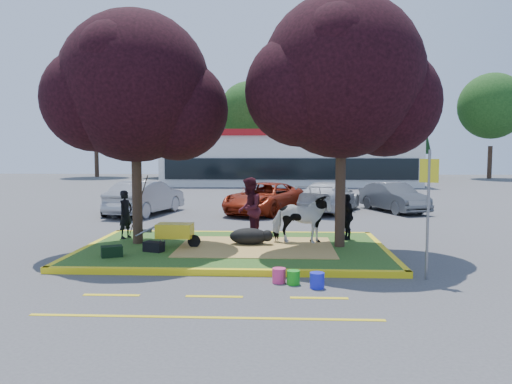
{
  "coord_description": "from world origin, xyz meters",
  "views": [
    {
      "loc": [
        1.25,
        -13.49,
        2.8
      ],
      "look_at": [
        0.57,
        0.5,
        1.62
      ],
      "focal_mm": 35.0,
      "sensor_mm": 36.0,
      "label": 1
    }
  ],
  "objects_px": {
    "sign_post": "(428,199)",
    "car_black": "(122,199)",
    "bucket_pink": "(279,276)",
    "cow": "(301,219)",
    "bucket_green": "(293,277)",
    "handler": "(126,214)",
    "bucket_blue": "(317,280)",
    "calf": "(249,236)",
    "car_silver": "(146,197)",
    "wheelbarrow": "(175,231)"
  },
  "relations": [
    {
      "from": "handler",
      "to": "car_silver",
      "type": "distance_m",
      "value": 6.78
    },
    {
      "from": "sign_post",
      "to": "handler",
      "type": "bearing_deg",
      "value": 175.8
    },
    {
      "from": "bucket_green",
      "to": "bucket_blue",
      "type": "distance_m",
      "value": 0.54
    },
    {
      "from": "wheelbarrow",
      "to": "sign_post",
      "type": "distance_m",
      "value": 6.65
    },
    {
      "from": "bucket_green",
      "to": "bucket_pink",
      "type": "xyz_separation_m",
      "value": [
        -0.3,
        0.12,
        0.01
      ]
    },
    {
      "from": "cow",
      "to": "car_black",
      "type": "height_order",
      "value": "cow"
    },
    {
      "from": "calf",
      "to": "wheelbarrow",
      "type": "height_order",
      "value": "wheelbarrow"
    },
    {
      "from": "cow",
      "to": "bucket_green",
      "type": "bearing_deg",
      "value": 178.82
    },
    {
      "from": "bucket_pink",
      "to": "handler",
      "type": "bearing_deg",
      "value": 136.84
    },
    {
      "from": "calf",
      "to": "car_silver",
      "type": "bearing_deg",
      "value": 117.83
    },
    {
      "from": "cow",
      "to": "calf",
      "type": "height_order",
      "value": "cow"
    },
    {
      "from": "wheelbarrow",
      "to": "bucket_pink",
      "type": "distance_m",
      "value": 4.14
    },
    {
      "from": "bucket_green",
      "to": "bucket_pink",
      "type": "bearing_deg",
      "value": 158.88
    },
    {
      "from": "bucket_green",
      "to": "car_silver",
      "type": "distance_m",
      "value": 12.72
    },
    {
      "from": "calf",
      "to": "bucket_blue",
      "type": "bearing_deg",
      "value": -72.39
    },
    {
      "from": "handler",
      "to": "wheelbarrow",
      "type": "height_order",
      "value": "handler"
    },
    {
      "from": "calf",
      "to": "car_black",
      "type": "height_order",
      "value": "car_black"
    },
    {
      "from": "car_black",
      "to": "car_silver",
      "type": "bearing_deg",
      "value": -27.45
    },
    {
      "from": "calf",
      "to": "bucket_pink",
      "type": "bearing_deg",
      "value": -81.57
    },
    {
      "from": "bucket_blue",
      "to": "car_silver",
      "type": "bearing_deg",
      "value": 120.1
    },
    {
      "from": "cow",
      "to": "bucket_green",
      "type": "distance_m",
      "value": 3.89
    },
    {
      "from": "bucket_pink",
      "to": "sign_post",
      "type": "bearing_deg",
      "value": 7.63
    },
    {
      "from": "bucket_pink",
      "to": "car_black",
      "type": "relative_size",
      "value": 0.08
    },
    {
      "from": "calf",
      "to": "car_silver",
      "type": "xyz_separation_m",
      "value": [
        -4.97,
        7.56,
        0.36
      ]
    },
    {
      "from": "bucket_pink",
      "to": "car_black",
      "type": "height_order",
      "value": "car_black"
    },
    {
      "from": "calf",
      "to": "sign_post",
      "type": "bearing_deg",
      "value": -42.29
    },
    {
      "from": "bucket_green",
      "to": "handler",
      "type": "bearing_deg",
      "value": 137.88
    },
    {
      "from": "bucket_pink",
      "to": "bucket_blue",
      "type": "bearing_deg",
      "value": -25.56
    },
    {
      "from": "sign_post",
      "to": "bucket_pink",
      "type": "height_order",
      "value": "sign_post"
    },
    {
      "from": "handler",
      "to": "bucket_green",
      "type": "xyz_separation_m",
      "value": [
        4.93,
        -4.46,
        -0.72
      ]
    },
    {
      "from": "calf",
      "to": "bucket_blue",
      "type": "distance_m",
      "value": 4.17
    },
    {
      "from": "calf",
      "to": "bucket_pink",
      "type": "xyz_separation_m",
      "value": [
        0.86,
        -3.46,
        -0.23
      ]
    },
    {
      "from": "sign_post",
      "to": "car_black",
      "type": "distance_m",
      "value": 15.0
    },
    {
      "from": "wheelbarrow",
      "to": "sign_post",
      "type": "bearing_deg",
      "value": -20.78
    },
    {
      "from": "handler",
      "to": "sign_post",
      "type": "bearing_deg",
      "value": -94.82
    },
    {
      "from": "bucket_green",
      "to": "car_silver",
      "type": "relative_size",
      "value": 0.07
    },
    {
      "from": "bucket_pink",
      "to": "cow",
      "type": "bearing_deg",
      "value": 80.49
    },
    {
      "from": "bucket_pink",
      "to": "bucket_blue",
      "type": "distance_m",
      "value": 0.86
    },
    {
      "from": "handler",
      "to": "sign_post",
      "type": "relative_size",
      "value": 0.51
    },
    {
      "from": "cow",
      "to": "sign_post",
      "type": "relative_size",
      "value": 0.59
    },
    {
      "from": "wheelbarrow",
      "to": "car_silver",
      "type": "bearing_deg",
      "value": 112.48
    },
    {
      "from": "handler",
      "to": "calf",
      "type": "bearing_deg",
      "value": -81.42
    },
    {
      "from": "calf",
      "to": "bucket_green",
      "type": "height_order",
      "value": "calf"
    },
    {
      "from": "car_black",
      "to": "bucket_blue",
      "type": "bearing_deg",
      "value": -67.2
    },
    {
      "from": "bucket_green",
      "to": "cow",
      "type": "bearing_deg",
      "value": 85.25
    },
    {
      "from": "handler",
      "to": "wheelbarrow",
      "type": "distance_m",
      "value": 2.27
    },
    {
      "from": "cow",
      "to": "handler",
      "type": "height_order",
      "value": "handler"
    },
    {
      "from": "bucket_green",
      "to": "bucket_pink",
      "type": "height_order",
      "value": "bucket_pink"
    },
    {
      "from": "wheelbarrow",
      "to": "car_black",
      "type": "distance_m",
      "value": 9.37
    },
    {
      "from": "bucket_blue",
      "to": "calf",
      "type": "bearing_deg",
      "value": 113.09
    }
  ]
}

